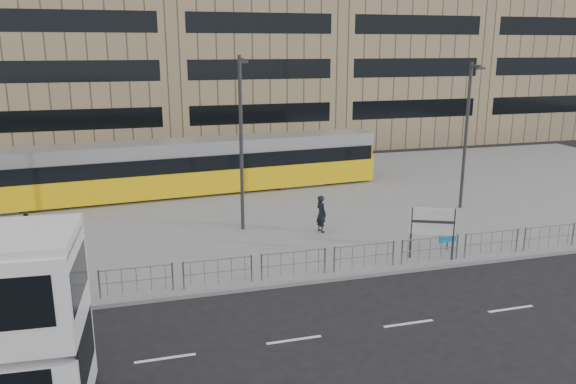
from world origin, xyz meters
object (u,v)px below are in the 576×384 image
object	(u,v)px
ad_panel	(448,229)
station_sign	(433,224)
traffic_light_west	(29,243)
lamp_post_west	(241,138)
lamp_post_east	(467,130)
tram	(156,169)
pedestrian	(321,214)

from	to	relation	value
ad_panel	station_sign	bearing A→B (deg)	-150.35
traffic_light_west	lamp_post_west	bearing A→B (deg)	10.53
lamp_post_west	lamp_post_east	size ratio (longest dim) A/B	1.05
traffic_light_west	lamp_post_west	size ratio (longest dim) A/B	0.37
tram	station_sign	xyz separation A→B (m)	(10.80, -13.81, -0.11)
tram	traffic_light_west	distance (m)	13.91
tram	pedestrian	distance (m)	11.77
tram	lamp_post_west	world-z (taller)	lamp_post_west
tram	lamp_post_west	distance (m)	9.06
lamp_post_east	ad_panel	bearing A→B (deg)	-127.05
pedestrian	ad_panel	bearing A→B (deg)	-145.04
ad_panel	traffic_light_west	size ratio (longest dim) A/B	0.53
station_sign	lamp_post_west	world-z (taller)	lamp_post_west
station_sign	ad_panel	xyz separation A→B (m)	(1.30, 0.84, -0.60)
ad_panel	pedestrian	xyz separation A→B (m)	(-4.67, 3.86, -0.04)
ad_panel	lamp_post_east	xyz separation A→B (m)	(4.34, 5.75, 3.43)
ad_panel	lamp_post_east	bearing A→B (deg)	49.86
station_sign	pedestrian	bearing A→B (deg)	149.20
lamp_post_west	lamp_post_east	bearing A→B (deg)	2.04
pedestrian	lamp_post_east	xyz separation A→B (m)	(9.01, 1.88, 3.47)
tram	lamp_post_east	distance (m)	18.16
pedestrian	lamp_post_west	xyz separation A→B (m)	(-3.61, 1.43, 3.69)
ad_panel	lamp_post_east	distance (m)	7.97
ad_panel	lamp_post_west	xyz separation A→B (m)	(-8.29, 5.30, 3.65)
ad_panel	pedestrian	distance (m)	6.06
ad_panel	lamp_post_east	size ratio (longest dim) A/B	0.20
tram	lamp_post_west	xyz separation A→B (m)	(3.81, -7.67, 2.95)
lamp_post_east	pedestrian	bearing A→B (deg)	-168.20
station_sign	lamp_post_east	xyz separation A→B (m)	(5.64, 6.58, 2.83)
station_sign	lamp_post_east	bearing A→B (deg)	72.93
station_sign	traffic_light_west	xyz separation A→B (m)	(-15.89, 0.86, 0.41)
tram	ad_panel	xyz separation A→B (m)	(12.10, -12.97, -0.70)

